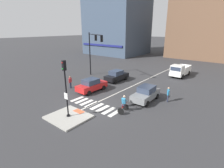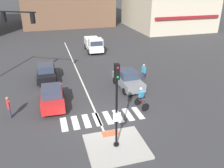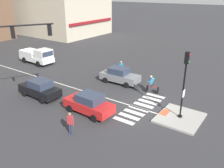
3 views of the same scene
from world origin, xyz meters
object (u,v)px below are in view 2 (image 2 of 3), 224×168
(pedestrian_waiting_far_side, at_px, (144,71))
(cyclist, at_px, (141,98))
(pedestrian_at_curb_left, at_px, (9,106))
(car_black_westbound_far, at_px, (46,72))
(car_red_westbound_near, at_px, (52,96))
(car_grey_eastbound_mid, at_px, (128,79))
(pickup_truck_white_eastbound_distant, at_px, (94,45))
(signal_pole, at_px, (117,99))

(pedestrian_waiting_far_side, bearing_deg, cyclist, -114.89)
(pedestrian_at_curb_left, distance_m, pedestrian_waiting_far_side, 12.46)
(car_black_westbound_far, xyz_separation_m, cyclist, (6.78, -7.81, 0.06))
(car_red_westbound_near, distance_m, cyclist, 6.88)
(pedestrian_at_curb_left, bearing_deg, car_grey_eastbound_mid, 14.77)
(car_red_westbound_near, relative_size, car_black_westbound_far, 1.01)
(car_black_westbound_far, bearing_deg, pedestrian_waiting_far_side, -16.90)
(car_grey_eastbound_mid, bearing_deg, pedestrian_waiting_far_side, 29.92)
(car_black_westbound_far, distance_m, pickup_truck_white_eastbound_distant, 10.78)
(signal_pole, xyz_separation_m, cyclist, (3.24, 3.98, -2.31))
(car_grey_eastbound_mid, distance_m, pickup_truck_white_eastbound_distant, 12.46)
(pedestrian_waiting_far_side, bearing_deg, pickup_truck_white_eastbound_distant, 102.44)
(signal_pole, distance_m, car_grey_eastbound_mid, 8.92)
(signal_pole, bearing_deg, car_grey_eastbound_mid, 65.79)
(car_grey_eastbound_mid, height_order, pickup_truck_white_eastbound_distant, pickup_truck_white_eastbound_distant)
(pedestrian_waiting_far_side, bearing_deg, signal_pole, -121.72)
(car_red_westbound_near, distance_m, pedestrian_waiting_far_side, 9.29)
(pickup_truck_white_eastbound_distant, xyz_separation_m, cyclist, (0.15, -16.31, -0.11))
(car_red_westbound_near, relative_size, pedestrian_waiting_far_side, 2.49)
(cyclist, bearing_deg, car_black_westbound_far, 130.95)
(cyclist, bearing_deg, signal_pole, -129.11)
(car_grey_eastbound_mid, distance_m, cyclist, 3.88)
(cyclist, xyz_separation_m, pedestrian_at_curb_left, (-9.54, 1.27, 0.11))
(pedestrian_at_curb_left, bearing_deg, car_black_westbound_far, 67.13)
(signal_pole, height_order, cyclist, signal_pole)
(signal_pole, height_order, pedestrian_at_curb_left, signal_pole)
(pedestrian_at_curb_left, bearing_deg, cyclist, -7.60)
(signal_pole, height_order, car_red_westbound_near, signal_pole)
(car_red_westbound_near, bearing_deg, pedestrian_at_curb_left, -162.52)
(pedestrian_at_curb_left, bearing_deg, signal_pole, -39.82)
(signal_pole, bearing_deg, pedestrian_waiting_far_side, 58.28)
(car_red_westbound_near, bearing_deg, car_black_westbound_far, 92.76)
(car_grey_eastbound_mid, bearing_deg, car_black_westbound_far, 150.81)
(signal_pole, bearing_deg, car_black_westbound_far, 106.71)
(pickup_truck_white_eastbound_distant, relative_size, cyclist, 3.07)
(pickup_truck_white_eastbound_distant, bearing_deg, car_red_westbound_near, -114.31)
(signal_pole, bearing_deg, pedestrian_at_curb_left, 140.18)
(pickup_truck_white_eastbound_distant, bearing_deg, pedestrian_waiting_far_side, -77.56)
(signal_pole, distance_m, pedestrian_at_curb_left, 8.49)
(pickup_truck_white_eastbound_distant, bearing_deg, car_grey_eastbound_mid, -87.99)
(car_red_westbound_near, height_order, cyclist, cyclist)
(signal_pole, xyz_separation_m, pedestrian_at_curb_left, (-6.30, 5.25, -2.20))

